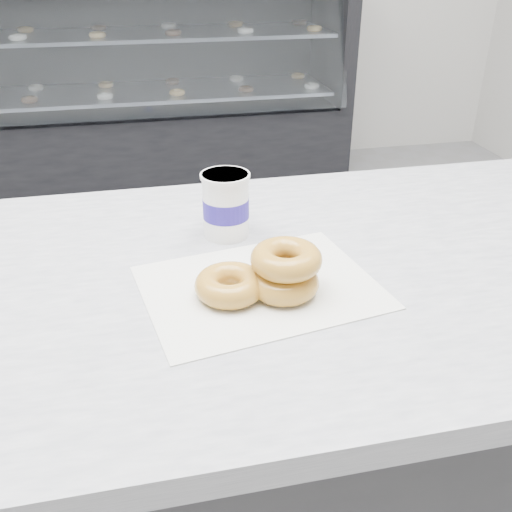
% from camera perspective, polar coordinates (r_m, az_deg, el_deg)
% --- Properties ---
extents(ground, '(5.00, 5.00, 0.00)m').
position_cam_1_polar(ground, '(1.92, -7.23, -16.18)').
color(ground, gray).
rests_on(ground, ground).
extents(counter, '(3.06, 0.76, 0.90)m').
position_cam_1_polar(counter, '(1.18, -5.46, -20.92)').
color(counter, '#333335').
rests_on(counter, ground).
extents(display_case, '(2.40, 0.74, 1.25)m').
position_cam_1_polar(display_case, '(3.59, -11.31, 14.41)').
color(display_case, black).
rests_on(display_case, ground).
extents(wax_paper, '(0.38, 0.31, 0.00)m').
position_cam_1_polar(wax_paper, '(0.85, 0.39, -3.11)').
color(wax_paper, silver).
rests_on(wax_paper, counter).
extents(donut_single, '(0.13, 0.13, 0.04)m').
position_cam_1_polar(donut_single, '(0.82, -2.61, -2.90)').
color(donut_single, '#BE8D34').
rests_on(donut_single, wax_paper).
extents(donut_stack, '(0.15, 0.15, 0.07)m').
position_cam_1_polar(donut_stack, '(0.82, 2.91, -1.46)').
color(donut_stack, '#BE8D34').
rests_on(donut_stack, wax_paper).
extents(coffee_cup, '(0.10, 0.10, 0.11)m').
position_cam_1_polar(coffee_cup, '(0.99, -3.04, 5.19)').
color(coffee_cup, white).
rests_on(coffee_cup, counter).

